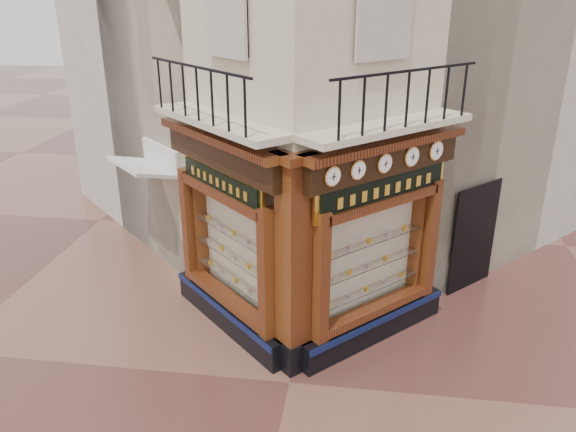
% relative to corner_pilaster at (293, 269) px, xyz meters
% --- Properties ---
extents(ground, '(80.00, 80.00, 0.00)m').
position_rel_corner_pilaster_xyz_m(ground, '(0.00, -0.50, -1.95)').
color(ground, '#532C27').
rests_on(ground, ground).
extents(main_building, '(11.31, 11.31, 12.00)m').
position_rel_corner_pilaster_xyz_m(main_building, '(0.00, 5.66, 4.05)').
color(main_building, beige).
rests_on(main_building, ground).
extents(neighbour_left, '(11.31, 11.31, 11.00)m').
position_rel_corner_pilaster_xyz_m(neighbour_left, '(-2.47, 8.13, 3.55)').
color(neighbour_left, beige).
rests_on(neighbour_left, ground).
extents(neighbour_right, '(11.31, 11.31, 11.00)m').
position_rel_corner_pilaster_xyz_m(neighbour_right, '(2.47, 8.13, 3.55)').
color(neighbour_right, beige).
rests_on(neighbour_right, ground).
extents(shopfront_left, '(2.86, 2.86, 3.98)m').
position_rel_corner_pilaster_xyz_m(shopfront_left, '(-1.41, 1.07, 0.03)').
color(shopfront_left, black).
rests_on(shopfront_left, ground).
extents(shopfront_right, '(2.86, 2.86, 3.98)m').
position_rel_corner_pilaster_xyz_m(shopfront_right, '(1.41, 1.07, 0.03)').
color(shopfront_right, black).
rests_on(shopfront_right, ground).
extents(corner_pilaster, '(0.85, 0.85, 3.98)m').
position_rel_corner_pilaster_xyz_m(corner_pilaster, '(0.00, 0.00, 0.00)').
color(corner_pilaster, black).
rests_on(corner_pilaster, ground).
extents(balcony, '(5.94, 2.97, 1.03)m').
position_rel_corner_pilaster_xyz_m(balcony, '(0.00, 0.99, 2.27)').
color(balcony, beige).
rests_on(balcony, ground).
extents(clock_a, '(0.27, 0.27, 0.33)m').
position_rel_corner_pilaster_xyz_m(clock_a, '(0.61, 0.00, 1.67)').
color(clock_a, gold).
rests_on(clock_a, ground).
extents(clock_b, '(0.27, 0.27, 0.33)m').
position_rel_corner_pilaster_xyz_m(clock_b, '(0.99, 0.39, 1.67)').
color(clock_b, gold).
rests_on(clock_b, ground).
extents(clock_c, '(0.28, 0.28, 0.34)m').
position_rel_corner_pilaster_xyz_m(clock_c, '(1.43, 0.82, 1.67)').
color(clock_c, gold).
rests_on(clock_c, ground).
extents(clock_d, '(0.29, 0.29, 0.36)m').
position_rel_corner_pilaster_xyz_m(clock_d, '(1.90, 1.30, 1.67)').
color(clock_d, gold).
rests_on(clock_d, ground).
extents(clock_e, '(0.30, 0.30, 0.37)m').
position_rel_corner_pilaster_xyz_m(clock_e, '(2.37, 1.76, 1.67)').
color(clock_e, gold).
rests_on(clock_e, ground).
extents(awning, '(1.93, 1.93, 0.32)m').
position_rel_corner_pilaster_xyz_m(awning, '(-3.79, 3.09, -1.95)').
color(awning, silver).
rests_on(awning, ground).
extents(signboard_left, '(1.93, 1.93, 0.52)m').
position_rel_corner_pilaster_xyz_m(signboard_left, '(-1.46, 1.01, 1.15)').
color(signboard_left, yellow).
rests_on(signboard_left, ground).
extents(signboard_right, '(2.27, 2.27, 0.61)m').
position_rel_corner_pilaster_xyz_m(signboard_right, '(1.46, 1.01, 1.15)').
color(signboard_right, yellow).
rests_on(signboard_right, ground).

